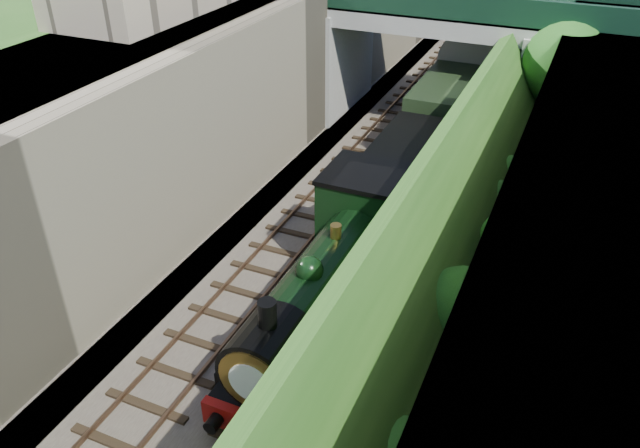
# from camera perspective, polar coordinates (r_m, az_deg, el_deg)

# --- Properties ---
(trackbed) EXTENTS (10.00, 90.00, 0.20)m
(trackbed) POSITION_cam_1_polar(r_m,az_deg,el_deg) (30.22, 8.65, 6.47)
(trackbed) COLOR #473F38
(trackbed) RESTS_ON ground
(retaining_wall) EXTENTS (1.00, 90.00, 7.00)m
(retaining_wall) POSITION_cam_1_polar(r_m,az_deg,el_deg) (30.69, -1.00, 14.07)
(retaining_wall) COLOR #756B56
(retaining_wall) RESTS_ON ground
(street_plateau_left) EXTENTS (6.00, 90.00, 7.00)m
(street_plateau_left) POSITION_cam_1_polar(r_m,az_deg,el_deg) (32.25, -6.86, 14.74)
(street_plateau_left) COLOR #262628
(street_plateau_left) RESTS_ON ground
(embankment_slope) EXTENTS (4.21, 90.00, 6.36)m
(embankment_slope) POSITION_cam_1_polar(r_m,az_deg,el_deg) (27.28, 18.51, 8.36)
(embankment_slope) COLOR #1E4714
(embankment_slope) RESTS_ON ground
(track_left) EXTENTS (2.50, 90.00, 0.20)m
(track_left) POSITION_cam_1_polar(r_m,az_deg,el_deg) (30.67, 5.07, 7.41)
(track_left) COLOR black
(track_left) RESTS_ON trackbed
(track_right) EXTENTS (2.50, 90.00, 0.20)m
(track_right) POSITION_cam_1_polar(r_m,az_deg,el_deg) (29.92, 10.89, 6.28)
(track_right) COLOR black
(track_right) RESTS_ON trackbed
(road_bridge) EXTENTS (16.00, 6.40, 7.25)m
(road_bridge) POSITION_cam_1_polar(r_m,az_deg,el_deg) (32.31, 12.96, 15.28)
(road_bridge) COLOR gray
(road_bridge) RESTS_ON ground
(tree) EXTENTS (3.60, 3.80, 6.60)m
(tree) POSITION_cam_1_polar(r_m,az_deg,el_deg) (28.96, 21.68, 13.16)
(tree) COLOR black
(tree) RESTS_ON ground
(locomotive) EXTENTS (3.10, 10.22, 3.83)m
(locomotive) POSITION_cam_1_polar(r_m,az_deg,el_deg) (18.30, 1.19, -5.14)
(locomotive) COLOR black
(locomotive) RESTS_ON trackbed
(tender) EXTENTS (2.70, 6.00, 3.05)m
(tender) POSITION_cam_1_polar(r_m,az_deg,el_deg) (24.37, 7.90, 3.99)
(tender) COLOR black
(tender) RESTS_ON trackbed
(coach_front) EXTENTS (2.90, 18.00, 3.70)m
(coach_front) POSITION_cam_1_polar(r_m,az_deg,el_deg) (35.62, 14.03, 13.25)
(coach_front) COLOR black
(coach_front) RESTS_ON trackbed
(coach_middle) EXTENTS (2.90, 18.00, 3.70)m
(coach_middle) POSITION_cam_1_polar(r_m,az_deg,el_deg) (53.68, 18.32, 18.78)
(coach_middle) COLOR black
(coach_middle) RESTS_ON trackbed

